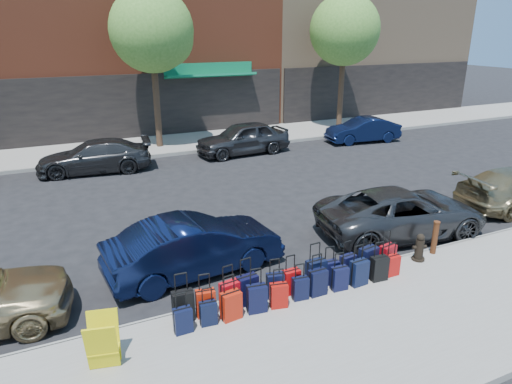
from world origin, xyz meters
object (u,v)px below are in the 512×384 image
car_far_2 (243,138)px  car_near_1 (194,246)px  bollard (435,237)px  car_far_1 (94,156)px  fire_hydrant (419,248)px  tree_right (347,32)px  car_far_3 (363,130)px  car_near_2 (402,212)px  tree_center (155,33)px  display_rack (103,342)px  suitcase_front_5 (291,282)px

car_far_2 → car_near_1: bearing=-32.7°
bollard → car_far_1: 13.48m
fire_hydrant → car_far_1: car_far_1 is taller
tree_right → car_far_3: size_ratio=1.90×
car_near_1 → car_near_2: size_ratio=0.87×
tree_center → display_rack: bearing=-107.3°
tree_center → bollard: tree_center is taller
suitcase_front_5 → display_rack: 4.03m
suitcase_front_5 → car_near_1: size_ratio=0.21×
tree_right → car_far_3: (-0.69, -2.95, -4.78)m
suitcase_front_5 → bollard: suitcase_front_5 is taller
tree_right → car_far_2: (-7.29, -2.54, -4.66)m
tree_right → display_rack: size_ratio=7.88×
tree_center → fire_hydrant: size_ratio=10.31×
car_near_1 → car_far_1: bearing=1.6°
tree_right → fire_hydrant: 16.92m
tree_right → tree_center: bearing=180.0°
car_near_1 → car_far_2: bearing=-34.7°
car_near_1 → car_far_1: car_near_1 is taller
car_far_1 → car_far_2: (6.66, 0.12, 0.10)m
display_rack → tree_center: bearing=85.4°
car_far_1 → display_rack: bearing=1.7°
tree_center → display_rack: tree_center is taller
fire_hydrant → bollard: bearing=26.4°
tree_right → car_near_2: tree_right is taller
tree_right → display_rack: bearing=-135.4°
tree_right → display_rack: tree_right is taller
suitcase_front_5 → bollard: bearing=0.4°
car_near_1 → car_far_2: size_ratio=0.96×
display_rack → car_far_2: car_far_2 is taller
suitcase_front_5 → car_near_2: bearing=18.8°
car_near_1 → bollard: bearing=-113.6°
car_far_1 → suitcase_front_5: bearing=20.6°
tree_center → tree_right: (10.50, 0.00, 0.00)m
car_far_3 → display_rack: bearing=-43.2°
fire_hydrant → display_rack: display_rack is taller
display_rack → car_far_2: size_ratio=0.21×
car_near_1 → car_near_2: bearing=-99.0°
bollard → car_near_1: size_ratio=0.21×
car_far_3 → suitcase_front_5: bearing=-35.6°
fire_hydrant → car_far_2: (0.29, 11.77, 0.28)m
display_rack → car_near_2: bearing=27.8°
suitcase_front_5 → fire_hydrant: (3.61, 0.00, 0.05)m
car_near_2 → car_far_1: 12.35m
bollard → car_far_1: car_far_1 is taller
suitcase_front_5 → fire_hydrant: 3.61m
tree_right → car_near_2: (-6.71, -12.67, -4.74)m
fire_hydrant → car_near_1: size_ratio=0.17×
display_rack → bollard: bearing=18.1°
bollard → car_near_1: bearing=162.0°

